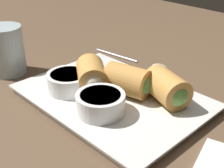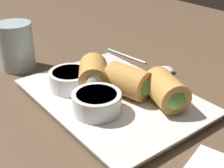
# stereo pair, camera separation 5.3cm
# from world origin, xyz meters

# --- Properties ---
(table_surface) EXTENTS (1.80, 1.40, 0.02)m
(table_surface) POSITION_xyz_m (0.00, 0.00, 0.01)
(table_surface) COLOR brown
(table_surface) RESTS_ON ground
(serving_plate) EXTENTS (0.33, 0.23, 0.01)m
(serving_plate) POSITION_xyz_m (-0.03, 0.01, 0.03)
(serving_plate) COLOR silver
(serving_plate) RESTS_ON table_surface
(roll_front_left) EXTENTS (0.09, 0.08, 0.05)m
(roll_front_left) POSITION_xyz_m (-0.11, -0.04, 0.06)
(roll_front_left) COLOR #D19347
(roll_front_left) RESTS_ON serving_plate
(roll_front_right) EXTENTS (0.09, 0.09, 0.05)m
(roll_front_right) POSITION_xyz_m (0.02, 0.02, 0.06)
(roll_front_right) COLOR #D19347
(roll_front_right) RESTS_ON serving_plate
(roll_back_left) EXTENTS (0.09, 0.07, 0.05)m
(roll_back_left) POSITION_xyz_m (-0.05, -0.01, 0.06)
(roll_back_left) COLOR #D19347
(roll_back_left) RESTS_ON serving_plate
(dipping_bowl_near) EXTENTS (0.08, 0.08, 0.03)m
(dipping_bowl_near) POSITION_xyz_m (-0.05, 0.07, 0.05)
(dipping_bowl_near) COLOR white
(dipping_bowl_near) RESTS_ON serving_plate
(dipping_bowl_far) EXTENTS (0.08, 0.08, 0.03)m
(dipping_bowl_far) POSITION_xyz_m (0.04, 0.06, 0.05)
(dipping_bowl_far) COLOR white
(dipping_bowl_far) RESTS_ON serving_plate
(spoon) EXTENTS (0.20, 0.04, 0.01)m
(spoon) POSITION_xyz_m (0.03, -0.15, 0.03)
(spoon) COLOR silver
(spoon) RESTS_ON table_surface
(drinking_glass) EXTENTS (0.08, 0.08, 0.10)m
(drinking_glass) POSITION_xyz_m (0.22, 0.09, 0.07)
(drinking_glass) COLOR silver
(drinking_glass) RESTS_ON table_surface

